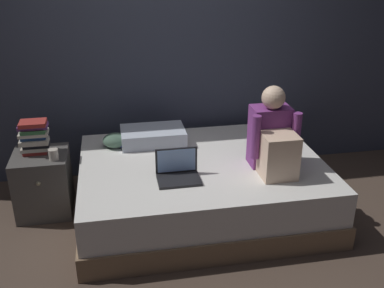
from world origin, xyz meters
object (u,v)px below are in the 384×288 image
at_px(nightstand, 43,183).
at_px(laptop, 178,172).
at_px(bed, 202,186).
at_px(pillow, 153,136).
at_px(person_sitting, 273,139).
at_px(mug, 53,155).
at_px(clothes_pile, 120,140).
at_px(book_stack, 34,137).

relative_size(nightstand, laptop, 1.65).
relative_size(bed, pillow, 3.57).
relative_size(nightstand, person_sitting, 0.80).
height_order(nightstand, mug, mug).
bearing_deg(pillow, laptop, -80.93).
distance_m(nightstand, pillow, 1.01).
bearing_deg(person_sitting, bed, 156.47).
distance_m(laptop, clothes_pile, 0.80).
height_order(bed, mug, mug).
relative_size(person_sitting, laptop, 2.05).
bearing_deg(person_sitting, nightstand, 165.57).
bearing_deg(bed, nightstand, 169.40).
bearing_deg(book_stack, clothes_pile, 11.97).
xyz_separation_m(person_sitting, laptop, (-0.75, -0.03, -0.20)).
distance_m(bed, pillow, 0.64).
bearing_deg(clothes_pile, pillow, 4.41).
height_order(person_sitting, book_stack, person_sitting).
bearing_deg(clothes_pile, person_sitting, -29.37).
height_order(nightstand, book_stack, book_stack).
xyz_separation_m(pillow, mug, (-0.82, -0.33, 0.04)).
distance_m(bed, clothes_pile, 0.83).
height_order(nightstand, pillow, pillow).
relative_size(nightstand, clothes_pile, 1.66).
bearing_deg(clothes_pile, laptop, -59.28).
height_order(person_sitting, clothes_pile, person_sitting).
distance_m(person_sitting, laptop, 0.78).
distance_m(person_sitting, pillow, 1.11).
distance_m(nightstand, book_stack, 0.41).
height_order(person_sitting, pillow, person_sitting).
relative_size(laptop, book_stack, 1.15).
height_order(person_sitting, laptop, person_sitting).
distance_m(nightstand, laptop, 1.20).
xyz_separation_m(laptop, book_stack, (-1.09, 0.54, 0.15)).
xyz_separation_m(bed, laptop, (-0.24, -0.26, 0.29)).
bearing_deg(book_stack, person_sitting, -15.41).
xyz_separation_m(nightstand, book_stack, (-0.02, 0.04, 0.40)).
bearing_deg(nightstand, clothes_pile, 15.66).
relative_size(laptop, clothes_pile, 1.01).
bearing_deg(book_stack, mug, -46.04).
xyz_separation_m(person_sitting, pillow, (-0.86, 0.67, -0.19)).
height_order(bed, laptop, laptop).
height_order(bed, book_stack, book_stack).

